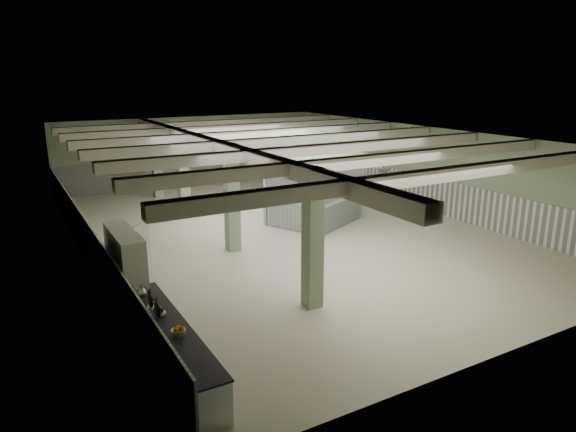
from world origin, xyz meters
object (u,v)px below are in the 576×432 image
filing_cabinet (345,196)px  walkin_cooler (127,274)px  prep_counter (168,347)px  guard_booth (315,177)px

filing_cabinet → walkin_cooler: bearing=-129.1°
filing_cabinet → prep_counter: bearing=-117.0°
filing_cabinet → guard_booth: bearing=-139.6°
prep_counter → filing_cabinet: size_ratio=3.26×
walkin_cooler → guard_booth: guard_booth is taller
prep_counter → guard_booth: bearing=42.4°
walkin_cooler → filing_cabinet: (10.22, 5.10, -0.28)m
walkin_cooler → guard_booth: (8.38, 4.57, 0.81)m
prep_counter → walkin_cooler: walkin_cooler is taller
guard_booth → filing_cabinet: (1.84, 0.53, -1.09)m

